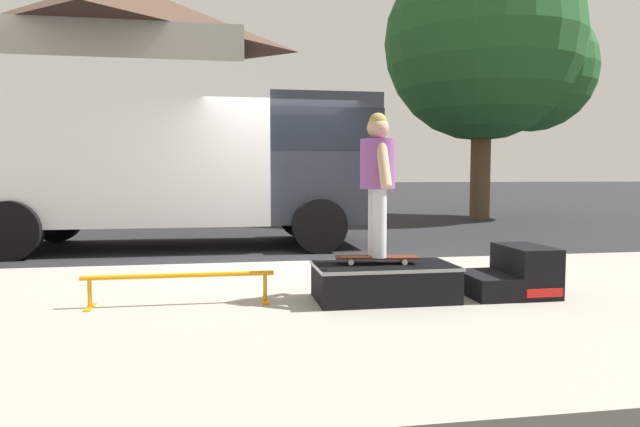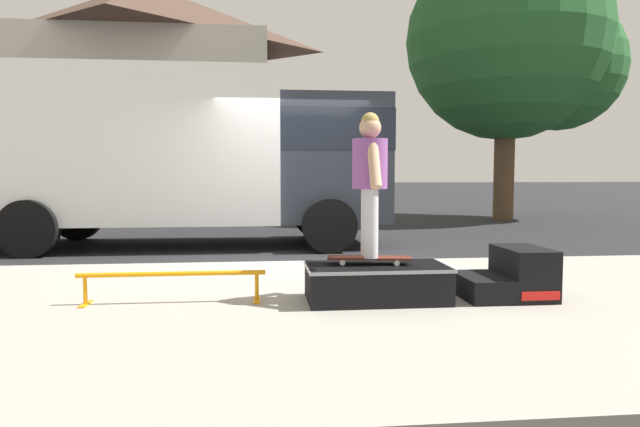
{
  "view_description": "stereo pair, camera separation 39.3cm",
  "coord_description": "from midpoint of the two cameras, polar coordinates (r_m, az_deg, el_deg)",
  "views": [
    {
      "loc": [
        -0.92,
        -7.94,
        1.31
      ],
      "look_at": [
        0.14,
        -1.6,
        0.84
      ],
      "focal_mm": 31.38,
      "sensor_mm": 36.0,
      "label": 1
    },
    {
      "loc": [
        -0.53,
        -8.0,
        1.31
      ],
      "look_at": [
        0.14,
        -1.6,
        0.84
      ],
      "focal_mm": 31.38,
      "sensor_mm": 36.0,
      "label": 2
    }
  ],
  "objects": [
    {
      "name": "house_behind",
      "position": [
        22.44,
        -20.33,
        11.4
      ],
      "size": [
        9.54,
        8.22,
        8.4
      ],
      "color": "beige",
      "rests_on": "ground"
    },
    {
      "name": "sidewalk_slab",
      "position": [
        5.17,
        -1.19,
        -9.81
      ],
      "size": [
        50.0,
        5.0,
        0.12
      ],
      "primitive_type": "cube",
      "color": "gray",
      "rests_on": "ground"
    },
    {
      "name": "ground_plane",
      "position": [
        8.11,
        -4.29,
        -5.15
      ],
      "size": [
        140.0,
        140.0,
        0.0
      ],
      "primitive_type": "plane",
      "color": "black"
    },
    {
      "name": "box_truck",
      "position": [
        10.23,
        -15.35,
        6.2
      ],
      "size": [
        6.91,
        2.63,
        3.05
      ],
      "color": "white",
      "rests_on": "ground"
    },
    {
      "name": "skater_kid",
      "position": [
        5.22,
        3.75,
        4.2
      ],
      "size": [
        0.33,
        0.69,
        1.34
      ],
      "color": "silver",
      "rests_on": "skateboard"
    },
    {
      "name": "kicker_ramp",
      "position": [
        5.73,
        17.27,
        -5.99
      ],
      "size": [
        0.82,
        0.7,
        0.48
      ],
      "color": "black",
      "rests_on": "sidewalk_slab"
    },
    {
      "name": "grind_rail",
      "position": [
        5.27,
        -16.25,
        -6.58
      ],
      "size": [
        1.7,
        0.28,
        0.29
      ],
      "color": "orange",
      "rests_on": "sidewalk_slab"
    },
    {
      "name": "street_tree_main",
      "position": [
        17.14,
        16.65,
        15.83
      ],
      "size": [
        6.08,
        5.53,
        7.76
      ],
      "color": "brown",
      "rests_on": "ground"
    },
    {
      "name": "skate_box",
      "position": [
        5.28,
        4.44,
        -6.85
      ],
      "size": [
        1.3,
        0.71,
        0.34
      ],
      "color": "black",
      "rests_on": "sidewalk_slab"
    },
    {
      "name": "skateboard",
      "position": [
        5.28,
        3.71,
        -4.52
      ],
      "size": [
        0.8,
        0.32,
        0.07
      ],
      "color": "#4C1E14",
      "rests_on": "skate_box"
    }
  ]
}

